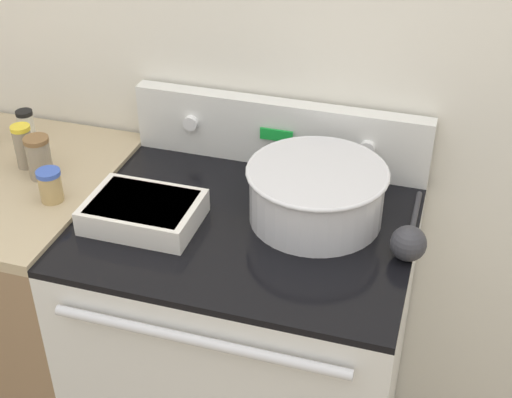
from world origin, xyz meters
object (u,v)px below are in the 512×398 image
Objects in this scene: casserole_dish at (143,211)px; spice_jar_blue_cap at (50,185)px; mixing_bowl at (316,191)px; spice_jar_yellow_cap at (24,146)px; spice_jar_black_cap at (27,126)px; ladle at (409,242)px; spice_jar_brown_cap at (39,157)px.

spice_jar_blue_cap is at bearing 178.34° from casserole_dish.
spice_jar_yellow_cap is at bearing -179.78° from mixing_bowl.
spice_jar_black_cap is (-0.87, 0.12, -0.02)m from mixing_bowl.
spice_jar_black_cap is (-0.07, 0.12, -0.01)m from spice_jar_yellow_cap.
mixing_bowl is 1.27× the size of casserole_dish.
ladle is 3.22× the size of spice_jar_black_cap.
spice_jar_black_cap is (-0.14, 0.16, -0.01)m from spice_jar_brown_cap.
casserole_dish is 0.55m from spice_jar_black_cap.
casserole_dish is (-0.39, -0.14, -0.04)m from mixing_bowl.
spice_jar_brown_cap reaches higher than casserole_dish.
spice_jar_blue_cap is 0.88× the size of spice_jar_black_cap.
spice_jar_brown_cap is at bearing 177.38° from ladle.
mixing_bowl reaches higher than spice_jar_blue_cap.
mixing_bowl is 2.94× the size of spice_jar_brown_cap.
spice_jar_yellow_cap reaches higher than spice_jar_blue_cap.
spice_jar_yellow_cap reaches higher than ladle.
spice_jar_black_cap reaches higher than casserole_dish.
spice_jar_brown_cap is (-0.97, 0.04, 0.03)m from ladle.
mixing_bowl is 0.73m from spice_jar_brown_cap.
mixing_bowl is 0.25m from ladle.
spice_jar_black_cap is (-1.11, 0.20, 0.02)m from ladle.
spice_jar_blue_cap is at bearing -176.86° from ladle.
mixing_bowl is at bearing 160.38° from ladle.
spice_jar_yellow_cap is (-1.04, 0.08, 0.04)m from ladle.
spice_jar_blue_cap is 0.20m from spice_jar_yellow_cap.
spice_jar_yellow_cap is (-0.07, 0.04, 0.00)m from spice_jar_brown_cap.
ladle is 1.13m from spice_jar_black_cap.
spice_jar_blue_cap is 0.73× the size of spice_jar_brown_cap.
spice_jar_black_cap is at bearing 169.54° from ladle.
spice_jar_blue_cap is 0.34m from spice_jar_black_cap.
ladle is at bearing 5.07° from casserole_dish.
mixing_bowl reaches higher than spice_jar_brown_cap.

